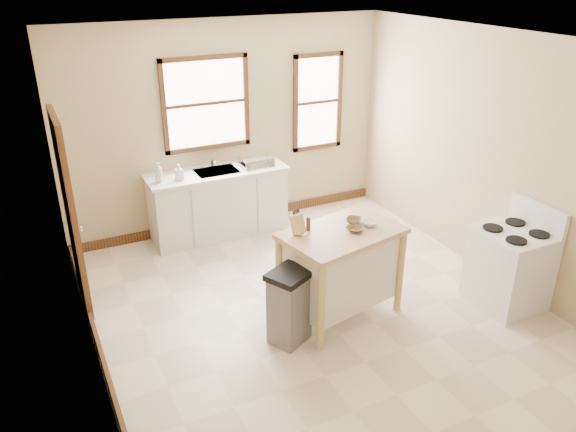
% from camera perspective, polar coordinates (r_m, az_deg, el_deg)
% --- Properties ---
extents(floor, '(5.00, 5.00, 0.00)m').
position_cam_1_polar(floor, '(6.16, 2.82, -9.44)').
color(floor, beige).
rests_on(floor, ground).
extents(ceiling, '(5.00, 5.00, 0.00)m').
position_cam_1_polar(ceiling, '(5.15, 3.49, 17.34)').
color(ceiling, white).
rests_on(ceiling, ground).
extents(wall_back, '(4.50, 0.04, 2.80)m').
position_cam_1_polar(wall_back, '(7.66, -6.08, 8.99)').
color(wall_back, tan).
rests_on(wall_back, ground).
extents(wall_left, '(0.04, 5.00, 2.80)m').
position_cam_1_polar(wall_left, '(4.90, -20.56, -1.78)').
color(wall_left, tan).
rests_on(wall_left, ground).
extents(wall_right, '(0.04, 5.00, 2.80)m').
position_cam_1_polar(wall_right, '(6.83, 19.95, 5.67)').
color(wall_right, tan).
rests_on(wall_right, ground).
extents(window_main, '(1.17, 0.06, 1.22)m').
position_cam_1_polar(window_main, '(7.47, -8.34, 11.23)').
color(window_main, '#371B0F').
rests_on(window_main, wall_back).
extents(window_side, '(0.77, 0.06, 1.37)m').
position_cam_1_polar(window_side, '(8.14, 3.01, 11.48)').
color(window_side, '#371B0F').
rests_on(window_side, wall_back).
extents(door_left, '(0.06, 0.90, 2.10)m').
position_cam_1_polar(door_left, '(6.23, -21.23, 0.22)').
color(door_left, '#371B0F').
rests_on(door_left, ground).
extents(baseboard_back, '(4.50, 0.04, 0.12)m').
position_cam_1_polar(baseboard_back, '(8.10, -5.58, -0.22)').
color(baseboard_back, '#371B0F').
rests_on(baseboard_back, ground).
extents(baseboard_left, '(0.04, 5.00, 0.12)m').
position_cam_1_polar(baseboard_left, '(5.60, -18.18, -14.10)').
color(baseboard_left, '#371B0F').
rests_on(baseboard_left, ground).
extents(sink_counter, '(1.86, 0.62, 0.92)m').
position_cam_1_polar(sink_counter, '(7.62, -7.08, 1.33)').
color(sink_counter, beige).
rests_on(sink_counter, ground).
extents(faucet, '(0.03, 0.03, 0.22)m').
position_cam_1_polar(faucet, '(7.57, -7.77, 5.77)').
color(faucet, silver).
rests_on(faucet, sink_counter).
extents(soap_bottle_a, '(0.13, 0.13, 0.25)m').
position_cam_1_polar(soap_bottle_a, '(7.15, -13.01, 4.35)').
color(soap_bottle_a, '#B2B2B2').
rests_on(soap_bottle_a, sink_counter).
extents(soap_bottle_b, '(0.10, 0.10, 0.20)m').
position_cam_1_polar(soap_bottle_b, '(7.19, -11.01, 4.42)').
color(soap_bottle_b, '#B2B2B2').
rests_on(soap_bottle_b, sink_counter).
extents(dish_rack, '(0.53, 0.47, 0.11)m').
position_cam_1_polar(dish_rack, '(7.55, -3.25, 5.45)').
color(dish_rack, silver).
rests_on(dish_rack, sink_counter).
extents(kitchen_island, '(1.32, 0.98, 0.98)m').
position_cam_1_polar(kitchen_island, '(5.86, 5.35, -5.82)').
color(kitchen_island, tan).
rests_on(kitchen_island, ground).
extents(knife_block, '(0.14, 0.14, 0.20)m').
position_cam_1_polar(knife_block, '(5.50, 0.99, -0.90)').
color(knife_block, tan).
rests_on(knife_block, kitchen_island).
extents(pepper_grinder, '(0.05, 0.05, 0.15)m').
position_cam_1_polar(pepper_grinder, '(5.59, 2.07, -0.79)').
color(pepper_grinder, '#3F1F11').
rests_on(pepper_grinder, kitchen_island).
extents(bowl_a, '(0.22, 0.22, 0.04)m').
position_cam_1_polar(bowl_a, '(5.64, 6.83, -1.31)').
color(bowl_a, brown).
rests_on(bowl_a, kitchen_island).
extents(bowl_b, '(0.24, 0.24, 0.04)m').
position_cam_1_polar(bowl_b, '(5.82, 6.72, -0.46)').
color(bowl_b, brown).
rests_on(bowl_b, kitchen_island).
extents(bowl_c, '(0.20, 0.20, 0.05)m').
position_cam_1_polar(bowl_c, '(5.77, 8.30, -0.74)').
color(bowl_c, white).
rests_on(bowl_c, kitchen_island).
extents(trash_bin, '(0.51, 0.48, 0.77)m').
position_cam_1_polar(trash_bin, '(5.50, 0.14, -9.21)').
color(trash_bin, slate).
rests_on(trash_bin, ground).
extents(gas_stove, '(0.70, 0.71, 1.14)m').
position_cam_1_polar(gas_stove, '(6.43, 21.71, -3.90)').
color(gas_stove, silver).
rests_on(gas_stove, ground).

